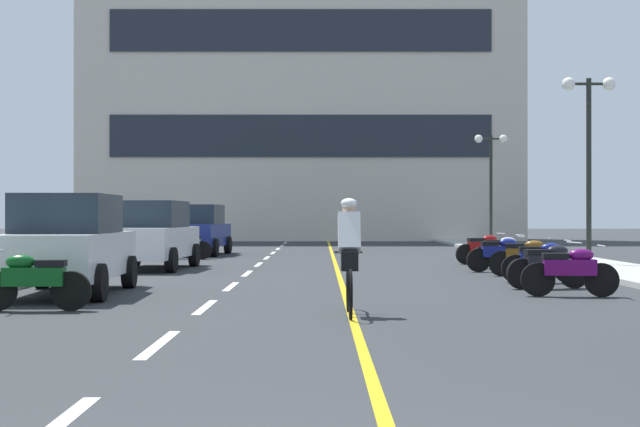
# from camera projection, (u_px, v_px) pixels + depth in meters

# --- Properties ---
(ground_plane) EXTENTS (140.00, 140.00, 0.00)m
(ground_plane) POSITION_uv_depth(u_px,v_px,m) (331.00, 267.00, 24.90)
(ground_plane) COLOR #2D3033
(curb_left) EXTENTS (2.40, 72.00, 0.12)m
(curb_left) POSITION_uv_depth(u_px,v_px,m) (102.00, 259.00, 27.93)
(curb_left) COLOR #A8A8A3
(curb_left) RESTS_ON ground
(curb_right) EXTENTS (2.40, 72.00, 0.12)m
(curb_right) POSITION_uv_depth(u_px,v_px,m) (560.00, 259.00, 27.86)
(curb_right) COLOR #A8A8A3
(curb_right) RESTS_ON ground
(lane_dash_1) EXTENTS (0.14, 2.20, 0.01)m
(lane_dash_1) POSITION_uv_depth(u_px,v_px,m) (163.00, 344.00, 9.90)
(lane_dash_1) COLOR silver
(lane_dash_1) RESTS_ON ground
(lane_dash_2) EXTENTS (0.14, 2.20, 0.01)m
(lane_dash_2) POSITION_uv_depth(u_px,v_px,m) (209.00, 307.00, 13.90)
(lane_dash_2) COLOR silver
(lane_dash_2) RESTS_ON ground
(lane_dash_3) EXTENTS (0.14, 2.20, 0.01)m
(lane_dash_3) POSITION_uv_depth(u_px,v_px,m) (235.00, 286.00, 17.90)
(lane_dash_3) COLOR silver
(lane_dash_3) RESTS_ON ground
(lane_dash_4) EXTENTS (0.14, 2.20, 0.01)m
(lane_dash_4) POSITION_uv_depth(u_px,v_px,m) (251.00, 273.00, 21.90)
(lane_dash_4) COLOR silver
(lane_dash_4) RESTS_ON ground
(lane_dash_5) EXTENTS (0.14, 2.20, 0.01)m
(lane_dash_5) POSITION_uv_depth(u_px,v_px,m) (262.00, 264.00, 25.90)
(lane_dash_5) COLOR silver
(lane_dash_5) RESTS_ON ground
(lane_dash_6) EXTENTS (0.14, 2.20, 0.01)m
(lane_dash_6) POSITION_uv_depth(u_px,v_px,m) (271.00, 258.00, 29.90)
(lane_dash_6) COLOR silver
(lane_dash_6) RESTS_ON ground
(lane_dash_7) EXTENTS (0.14, 2.20, 0.01)m
(lane_dash_7) POSITION_uv_depth(u_px,v_px,m) (277.00, 253.00, 33.90)
(lane_dash_7) COLOR silver
(lane_dash_7) RESTS_ON ground
(lane_dash_8) EXTENTS (0.14, 2.20, 0.01)m
(lane_dash_8) POSITION_uv_depth(u_px,v_px,m) (282.00, 249.00, 37.90)
(lane_dash_8) COLOR silver
(lane_dash_8) RESTS_ON ground
(lane_dash_9) EXTENTS (0.14, 2.20, 0.01)m
(lane_dash_9) POSITION_uv_depth(u_px,v_px,m) (286.00, 246.00, 41.90)
(lane_dash_9) COLOR silver
(lane_dash_9) RESTS_ON ground
(lane_dash_10) EXTENTS (0.14, 2.20, 0.01)m
(lane_dash_10) POSITION_uv_depth(u_px,v_px,m) (289.00, 243.00, 45.90)
(lane_dash_10) COLOR silver
(lane_dash_10) RESTS_ON ground
(lane_dash_11) EXTENTS (0.14, 2.20, 0.01)m
(lane_dash_11) POSITION_uv_depth(u_px,v_px,m) (292.00, 241.00, 49.90)
(lane_dash_11) COLOR silver
(lane_dash_11) RESTS_ON ground
(centre_line_yellow) EXTENTS (0.12, 66.00, 0.01)m
(centre_line_yellow) POSITION_uv_depth(u_px,v_px,m) (338.00, 261.00, 27.89)
(centre_line_yellow) COLOR gold
(centre_line_yellow) RESTS_ON ground
(office_building) EXTENTS (25.03, 6.25, 19.37)m
(office_building) POSITION_uv_depth(u_px,v_px,m) (306.00, 75.00, 51.99)
(office_building) COLOR beige
(office_building) RESTS_ON ground
(street_lamp_mid) EXTENTS (1.46, 0.36, 5.07)m
(street_lamp_mid) POSITION_uv_depth(u_px,v_px,m) (593.00, 127.00, 24.06)
(street_lamp_mid) COLOR black
(street_lamp_mid) RESTS_ON curb_right
(street_lamp_far) EXTENTS (1.46, 0.36, 4.90)m
(street_lamp_far) POSITION_uv_depth(u_px,v_px,m) (495.00, 164.00, 39.37)
(street_lamp_far) COLOR black
(street_lamp_far) RESTS_ON curb_right
(parked_car_near) EXTENTS (2.03, 4.25, 1.82)m
(parked_car_near) POSITION_uv_depth(u_px,v_px,m) (72.00, 244.00, 16.12)
(parked_car_near) COLOR black
(parked_car_near) RESTS_ON ground
(parked_car_mid) EXTENTS (2.13, 4.30, 1.82)m
(parked_car_mid) POSITION_uv_depth(u_px,v_px,m) (156.00, 235.00, 23.67)
(parked_car_mid) COLOR black
(parked_car_mid) RESTS_ON ground
(parked_car_far) EXTENTS (2.14, 4.30, 1.82)m
(parked_car_far) POSITION_uv_depth(u_px,v_px,m) (202.00, 230.00, 32.08)
(parked_car_far) COLOR black
(parked_car_far) RESTS_ON ground
(motorcycle_3) EXTENTS (1.70, 0.60, 0.92)m
(motorcycle_3) POSITION_uv_depth(u_px,v_px,m) (37.00, 280.00, 13.32)
(motorcycle_3) COLOR black
(motorcycle_3) RESTS_ON ground
(motorcycle_4) EXTENTS (1.70, 0.60, 0.92)m
(motorcycle_4) POSITION_uv_depth(u_px,v_px,m) (575.00, 270.00, 15.64)
(motorcycle_4) COLOR black
(motorcycle_4) RESTS_ON ground
(motorcycle_5) EXTENTS (1.69, 0.62, 0.92)m
(motorcycle_5) POSITION_uv_depth(u_px,v_px,m) (553.00, 265.00, 17.34)
(motorcycle_5) COLOR black
(motorcycle_5) RESTS_ON ground
(motorcycle_6) EXTENTS (1.70, 0.60, 0.92)m
(motorcycle_6) POSITION_uv_depth(u_px,v_px,m) (546.00, 261.00, 18.80)
(motorcycle_6) COLOR black
(motorcycle_6) RESTS_ON ground
(motorcycle_7) EXTENTS (1.69, 0.63, 0.92)m
(motorcycle_7) POSITION_uv_depth(u_px,v_px,m) (530.00, 256.00, 20.79)
(motorcycle_7) COLOR black
(motorcycle_7) RESTS_ON ground
(motorcycle_8) EXTENTS (1.70, 0.60, 0.92)m
(motorcycle_8) POSITION_uv_depth(u_px,v_px,m) (504.00, 253.00, 22.44)
(motorcycle_8) COLOR black
(motorcycle_8) RESTS_ON ground
(motorcycle_9) EXTENTS (1.69, 0.63, 0.92)m
(motorcycle_9) POSITION_uv_depth(u_px,v_px,m) (506.00, 251.00, 23.90)
(motorcycle_9) COLOR black
(motorcycle_9) RESTS_ON ground
(motorcycle_10) EXTENTS (1.68, 0.64, 0.92)m
(motorcycle_10) POSITION_uv_depth(u_px,v_px,m) (488.00, 248.00, 26.06)
(motorcycle_10) COLOR black
(motorcycle_10) RESTS_ON ground
(motorcycle_11) EXTENTS (1.70, 0.60, 0.92)m
(motorcycle_11) POSITION_uv_depth(u_px,v_px,m) (190.00, 245.00, 28.97)
(motorcycle_11) COLOR black
(motorcycle_11) RESTS_ON ground
(cyclist_rider) EXTENTS (0.42, 1.77, 1.71)m
(cyclist_rider) POSITION_uv_depth(u_px,v_px,m) (353.00, 254.00, 12.78)
(cyclist_rider) COLOR black
(cyclist_rider) RESTS_ON ground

